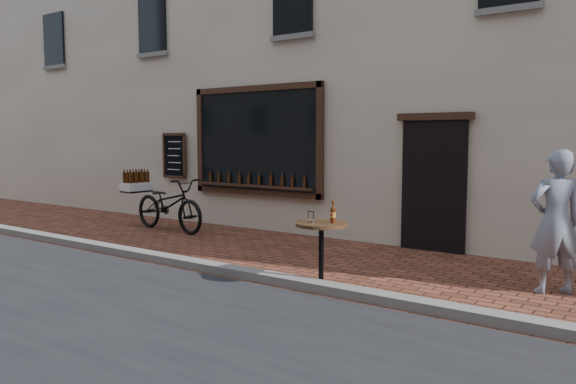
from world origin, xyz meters
The scene contains 6 objects.
ground centered at (0.00, 0.00, 0.00)m, with size 90.00×90.00×0.00m, color #512A1A.
kerb centered at (0.00, 0.20, 0.06)m, with size 90.00×0.25×0.12m, color slate.
shop_building centered at (0.00, 6.50, 5.00)m, with size 28.00×6.20×10.00m.
cargo_bicycle centered at (-3.30, 2.29, 0.56)m, with size 2.45×0.93×1.17m.
bistro_table centered at (1.63, 0.35, 0.60)m, with size 0.66×0.66×1.13m.
pedestrian centered at (4.08, 1.81, 0.89)m, with size 0.65×0.42×1.77m, color gray.
Camera 1 is at (5.35, -5.59, 1.90)m, focal length 35.00 mm.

